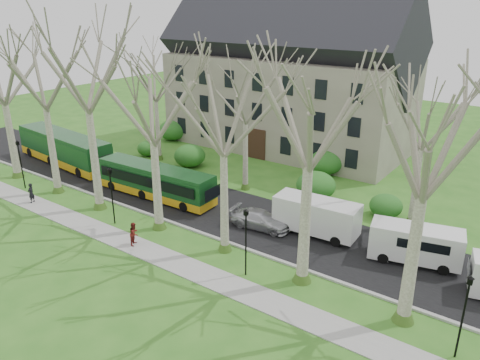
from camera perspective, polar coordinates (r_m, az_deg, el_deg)
name	(u,v)px	position (r m, az deg, el deg)	size (l,w,h in m)	color
ground	(184,241)	(33.01, -6.90, -7.34)	(120.00, 120.00, 0.00)	#2E671D
sidewalk	(158,255)	(31.46, -10.00, -9.00)	(70.00, 2.00, 0.06)	gray
road	(231,213)	(36.75, -1.12, -4.04)	(80.00, 8.00, 0.06)	black
curb	(198,232)	(33.95, -5.20, -6.28)	(80.00, 0.25, 0.14)	#A5A39E
building	(288,74)	(52.59, 5.86, 12.71)	(26.50, 12.20, 16.00)	slate
tree_row_verge	(182,143)	(30.54, -7.09, 4.51)	(49.00, 7.00, 14.00)	gray
tree_row_far	(257,122)	(39.72, 2.06, 7.04)	(33.00, 7.00, 12.00)	gray
lamp_row	(172,212)	(31.22, -8.34, -3.88)	(36.22, 0.22, 4.30)	black
hedges	(245,162)	(45.32, 0.60, 2.25)	(30.60, 8.60, 2.00)	#1B5F21
bus_lead	(64,148)	(50.32, -20.64, 3.63)	(13.08, 2.73, 3.27)	#124119
bus_follow	(156,181)	(39.79, -10.25, -0.15)	(11.12, 2.32, 2.78)	#124119
sedan	(261,220)	(34.14, 2.53, -4.84)	(1.84, 4.52, 1.31)	#B9B9BE
van_a	(316,217)	(33.41, 9.27, -4.50)	(5.93, 2.16, 2.59)	silver
van_b	(415,245)	(31.61, 20.59, -7.42)	(5.51, 2.00, 2.40)	silver
pedestrian_a	(31,193)	(41.90, -24.12, -1.45)	(0.60, 0.40, 1.66)	black
pedestrian_b	(134,234)	(32.62, -12.76, -6.38)	(0.79, 0.61, 1.62)	maroon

